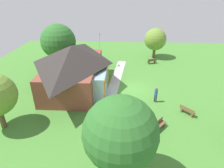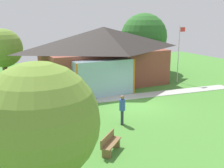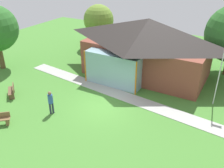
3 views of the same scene
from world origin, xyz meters
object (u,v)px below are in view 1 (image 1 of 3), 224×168
tree_west_hedge (120,133)px  tree_far_east (155,39)px  bench_lawn_far_right (152,61)px  tree_behind_pavilion_right (58,42)px  flagpole (100,49)px  bench_mid_left (159,125)px  bench_front_left (187,111)px  visitor_strolling_lawn (156,94)px  pavilion (74,66)px

tree_west_hedge → tree_far_east: bearing=-12.9°
bench_lawn_far_right → tree_behind_pavilion_right: size_ratio=0.24×
flagpole → bench_mid_left: size_ratio=3.66×
bench_mid_left → tree_west_hedge: 7.11m
bench_mid_left → tree_behind_pavilion_right: size_ratio=0.22×
flagpole → tree_behind_pavilion_right: tree_behind_pavilion_right is taller
bench_front_left → tree_far_east: (16.67, 0.87, 2.73)m
tree_west_hedge → visitor_strolling_lawn: bearing=-20.9°
flagpole → bench_lawn_far_right: flagpole is taller
pavilion → tree_behind_pavilion_right: 7.71m
tree_behind_pavilion_right → bench_front_left: bearing=-127.0°
pavilion → bench_lawn_far_right: size_ratio=7.43×
flagpole → tree_behind_pavilion_right: (0.07, 6.06, 0.93)m
bench_mid_left → tree_behind_pavilion_right: tree_behind_pavilion_right is taller
visitor_strolling_lawn → tree_far_east: size_ratio=0.35×
bench_mid_left → bench_front_left: bearing=167.5°
visitor_strolling_lawn → bench_mid_left: bearing=123.4°
bench_front_left → bench_lawn_far_right: bearing=145.0°
bench_lawn_far_right → tree_behind_pavilion_right: (-1.80, 14.11, 3.42)m
bench_mid_left → flagpole: bearing=-114.2°
pavilion → tree_far_east: bearing=-43.9°
bench_front_left → flagpole: bearing=177.7°
tree_far_east → tree_west_hedge: bearing=167.1°
pavilion → tree_behind_pavilion_right: bearing=29.5°
tree_behind_pavilion_right → tree_far_east: bearing=-71.9°
flagpole → tree_behind_pavilion_right: 6.13m
tree_far_east → tree_west_hedge: size_ratio=0.82×
visitor_strolling_lawn → tree_behind_pavilion_right: size_ratio=0.27×
bench_mid_left → pavilion: bearing=-89.4°
tree_west_hedge → bench_front_left: bearing=-40.4°
visitor_strolling_lawn → tree_far_east: tree_far_east is taller
bench_mid_left → tree_far_east: size_ratio=0.29×
tree_far_east → tree_behind_pavilion_right: size_ratio=0.78×
bench_mid_left → bench_lawn_far_right: (15.92, -1.49, 0.00)m
bench_front_left → visitor_strolling_lawn: bearing=-169.2°
tree_west_hedge → bench_lawn_far_right: bearing=-12.8°
bench_lawn_far_right → tree_behind_pavilion_right: tree_behind_pavilion_right is taller
flagpole → bench_mid_left: 15.71m
tree_behind_pavilion_right → tree_west_hedge: 21.45m
bench_mid_left → tree_west_hedge: tree_west_hedge is taller
tree_behind_pavilion_right → tree_west_hedge: (-19.33, -9.29, 0.10)m
pavilion → tree_west_hedge: size_ratio=1.91×
bench_front_left → tree_far_east: tree_far_east is taller
flagpole → tree_west_hedge: bearing=-170.5°
bench_front_left → bench_mid_left: bearing=-94.9°
pavilion → tree_west_hedge: bearing=-156.5°
bench_front_left → visitor_strolling_lawn: visitor_strolling_lawn is taller
bench_mid_left → bench_lawn_far_right: 15.99m
bench_lawn_far_right → visitor_strolling_lawn: size_ratio=0.90×
bench_front_left → tree_behind_pavilion_right: 19.94m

